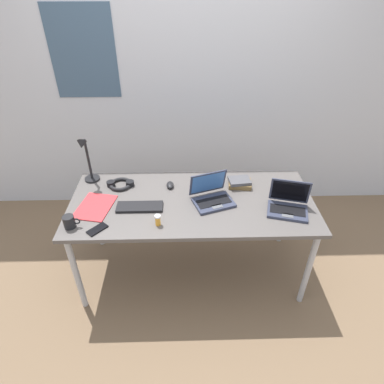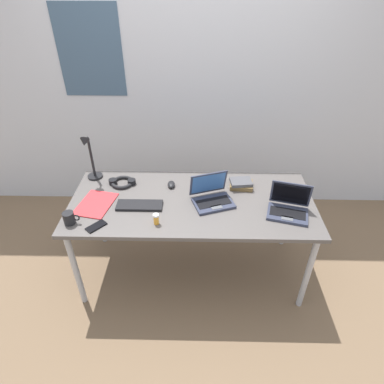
{
  "view_description": "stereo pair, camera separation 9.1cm",
  "coord_description": "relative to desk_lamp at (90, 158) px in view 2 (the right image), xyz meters",
  "views": [
    {
      "loc": [
        -0.05,
        -1.95,
        2.2
      ],
      "look_at": [
        0.0,
        0.0,
        0.82
      ],
      "focal_mm": 30.79,
      "sensor_mm": 36.0,
      "label": 1
    },
    {
      "loc": [
        0.04,
        -1.95,
        2.2
      ],
      "look_at": [
        0.0,
        0.0,
        0.82
      ],
      "focal_mm": 30.79,
      "sensor_mm": 36.0,
      "label": 2
    }
  ],
  "objects": [
    {
      "name": "laptop_back_right",
      "position": [
        1.48,
        -0.4,
        -0.15
      ],
      "size": [
        0.32,
        0.28,
        0.21
      ],
      "color": "#33384C",
      "rests_on": "desk"
    },
    {
      "name": "desk",
      "position": [
        0.8,
        -0.28,
        -0.25
      ],
      "size": [
        1.8,
        0.8,
        0.74
      ],
      "color": "#595451",
      "rests_on": "ground_plane"
    },
    {
      "name": "headphones",
      "position": [
        0.24,
        -0.06,
        -0.18
      ],
      "size": [
        0.21,
        0.18,
        0.04
      ],
      "color": "black",
      "rests_on": "desk"
    },
    {
      "name": "desk_lamp",
      "position": [
        0.0,
        0.0,
        0.0
      ],
      "size": [
        0.12,
        0.18,
        0.4
      ],
      "color": "black",
      "rests_on": "desk"
    },
    {
      "name": "book_stack",
      "position": [
        1.18,
        -0.09,
        -0.17
      ],
      "size": [
        0.19,
        0.16,
        0.06
      ],
      "color": "brown",
      "rests_on": "desk"
    },
    {
      "name": "paper_folder_mid_desk",
      "position": [
        0.1,
        -0.33,
        -0.19
      ],
      "size": [
        0.29,
        0.35,
        0.01
      ],
      "primitive_type": "cube",
      "rotation": [
        0.0,
        0.0,
        -0.2
      ],
      "color": "red",
      "rests_on": "desk"
    },
    {
      "name": "ground_plane",
      "position": [
        0.8,
        -0.28,
        -0.94
      ],
      "size": [
        12.0,
        12.0,
        0.0
      ],
      "primitive_type": "plane",
      "color": "#7A6047"
    },
    {
      "name": "laptop_back_left",
      "position": [
        0.95,
        -0.28,
        -0.15
      ],
      "size": [
        0.34,
        0.32,
        0.21
      ],
      "color": "#33384C",
      "rests_on": "desk"
    },
    {
      "name": "external_keyboard",
      "position": [
        0.42,
        -0.35,
        -0.19
      ],
      "size": [
        0.33,
        0.12,
        0.02
      ],
      "primitive_type": "cube",
      "rotation": [
        0.0,
        0.0,
        0.0
      ],
      "color": "black",
      "rests_on": "desk"
    },
    {
      "name": "cell_phone",
      "position": [
        0.17,
        -0.58,
        -0.19
      ],
      "size": [
        0.14,
        0.14,
        0.01
      ],
      "primitive_type": "cube",
      "rotation": [
        0.0,
        0.0,
        -0.74
      ],
      "color": "black",
      "rests_on": "desk"
    },
    {
      "name": "coffee_mug",
      "position": [
        -0.02,
        -0.54,
        -0.15
      ],
      "size": [
        0.11,
        0.08,
        0.09
      ],
      "color": "black",
      "rests_on": "desk"
    },
    {
      "name": "wall_back",
      "position": [
        0.8,
        0.82,
        0.36
      ],
      "size": [
        6.0,
        0.13,
        2.6
      ],
      "color": "silver",
      "rests_on": "ground_plane"
    },
    {
      "name": "pill_bottle",
      "position": [
        0.57,
        -0.54,
        -0.16
      ],
      "size": [
        0.04,
        0.04,
        0.08
      ],
      "color": "gold",
      "rests_on": "desk"
    },
    {
      "name": "computer_mouse",
      "position": [
        0.63,
        -0.09,
        -0.18
      ],
      "size": [
        0.06,
        0.1,
        0.03
      ],
      "primitive_type": "ellipsoid",
      "rotation": [
        0.0,
        0.0,
        0.09
      ],
      "color": "black",
      "rests_on": "desk"
    }
  ]
}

